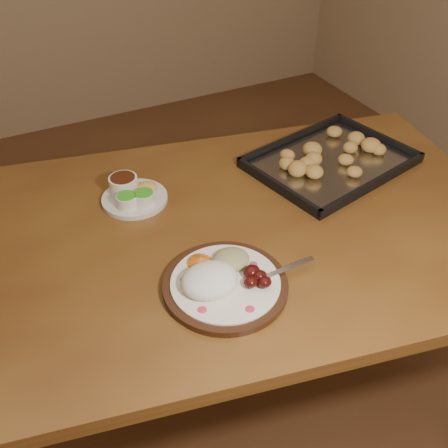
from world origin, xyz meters
TOP-DOWN VIEW (x-y plane):
  - ground at (0.00, 0.00)m, footprint 4.00×4.00m
  - dining_table at (0.12, -0.22)m, footprint 1.65×1.17m
  - dinner_plate at (0.01, -0.41)m, footprint 0.35×0.28m
  - condiment_saucer at (-0.06, -0.01)m, footprint 0.18×0.18m
  - baking_tray at (0.53, -0.10)m, footprint 0.52×0.42m

SIDE VIEW (x-z plane):
  - ground at x=0.00m, z-range 0.00..0.00m
  - dining_table at x=0.12m, z-range 0.28..1.03m
  - baking_tray at x=0.53m, z-range 0.74..0.79m
  - dinner_plate at x=0.01m, z-range 0.74..0.80m
  - condiment_saucer at x=-0.06m, z-range 0.74..0.80m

